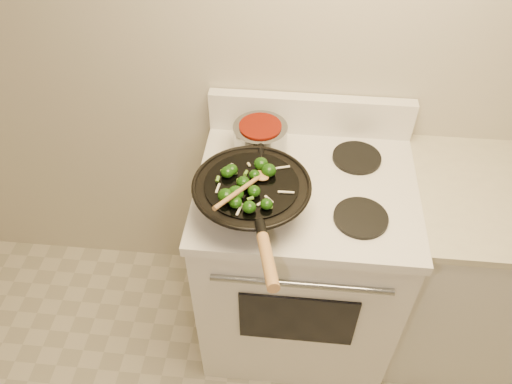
# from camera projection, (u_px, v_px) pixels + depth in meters

# --- Properties ---
(stove) EXTENTS (0.78, 0.67, 1.08)m
(stove) POSITION_uv_depth(u_px,v_px,m) (299.00, 260.00, 2.08)
(stove) COLOR white
(stove) RESTS_ON ground
(counter_unit) EXTENTS (0.80, 0.62, 0.91)m
(counter_unit) POSITION_uv_depth(u_px,v_px,m) (485.00, 272.00, 2.06)
(counter_unit) COLOR white
(counter_unit) RESTS_ON ground
(wok) EXTENTS (0.38, 0.63, 0.20)m
(wok) POSITION_uv_depth(u_px,v_px,m) (252.00, 196.00, 1.61)
(wok) COLOR black
(wok) RESTS_ON stove
(stirfry) EXTENTS (0.26, 0.24, 0.04)m
(stirfry) POSITION_uv_depth(u_px,v_px,m) (245.00, 185.00, 1.55)
(stirfry) COLOR #133909
(stirfry) RESTS_ON wok
(wooden_spoon) EXTENTS (0.16, 0.24, 0.07)m
(wooden_spoon) POSITION_uv_depth(u_px,v_px,m) (248.00, 184.00, 1.54)
(wooden_spoon) COLOR #A97842
(wooden_spoon) RESTS_ON wok
(saucepan) EXTENTS (0.20, 0.32, 0.12)m
(saucepan) POSITION_uv_depth(u_px,v_px,m) (260.00, 138.00, 1.82)
(saucepan) COLOR gray
(saucepan) RESTS_ON stove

